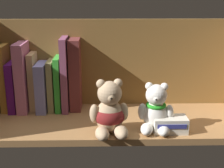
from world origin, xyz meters
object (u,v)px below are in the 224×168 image
at_px(book_0, 6,77).
at_px(book_3, 34,81).
at_px(teddy_bear_smaller, 156,110).
at_px(teddy_bear_larger, 110,112).
at_px(book_2, 24,76).
at_px(book_7, 66,73).
at_px(book_1, 15,85).
at_px(book_8, 76,74).
at_px(book_4, 43,85).
at_px(book_5, 52,84).
at_px(book_6, 59,82).
at_px(small_product_box, 170,124).

distance_m(book_0, book_3, 0.09).
bearing_deg(teddy_bear_smaller, teddy_bear_larger, -173.11).
distance_m(book_2, book_7, 0.14).
distance_m(book_1, book_3, 0.07).
bearing_deg(book_8, book_2, 180.00).
relative_size(book_8, teddy_bear_larger, 1.52).
bearing_deg(book_4, book_5, 0.00).
distance_m(book_4, book_6, 0.05).
relative_size(book_1, book_8, 0.69).
height_order(book_4, book_6, book_6).
distance_m(book_3, book_4, 0.03).
relative_size(book_3, book_7, 0.79).
bearing_deg(small_product_box, book_8, 144.97).
xyz_separation_m(book_1, book_3, (0.06, -0.00, 0.01)).
xyz_separation_m(book_3, small_product_box, (0.43, -0.20, -0.07)).
relative_size(book_1, book_2, 0.72).
relative_size(book_5, book_8, 0.71).
relative_size(book_6, book_7, 0.74).
bearing_deg(teddy_bear_larger, book_0, 149.53).
relative_size(book_1, teddy_bear_smaller, 1.17).
distance_m(book_0, book_5, 0.15).
height_order(book_3, book_4, book_3).
distance_m(book_2, book_4, 0.07).
height_order(book_4, book_7, book_7).
height_order(book_5, teddy_bear_larger, book_5).
relative_size(book_1, book_5, 0.97).
xyz_separation_m(book_2, book_8, (0.17, 0.00, 0.01)).
distance_m(book_1, book_7, 0.18).
height_order(book_1, book_2, book_2).
xyz_separation_m(book_3, book_5, (0.06, 0.00, -0.01)).
relative_size(book_6, small_product_box, 1.90).
distance_m(teddy_bear_larger, teddy_bear_smaller, 0.13).
bearing_deg(teddy_bear_larger, book_1, 147.44).
xyz_separation_m(book_0, book_5, (0.15, 0.00, -0.02)).
height_order(book_6, teddy_bear_larger, book_6).
bearing_deg(book_7, book_4, 180.00).
xyz_separation_m(book_2, teddy_bear_larger, (0.28, -0.20, -0.05)).
distance_m(book_1, small_product_box, 0.53).
bearing_deg(book_8, book_3, 180.00).
bearing_deg(book_6, book_7, -0.00).
distance_m(book_2, book_6, 0.12).
height_order(book_1, teddy_bear_smaller, book_1).
distance_m(book_0, book_6, 0.18).
xyz_separation_m(book_8, teddy_bear_larger, (0.11, -0.20, -0.06)).
height_order(book_1, book_4, book_1).
distance_m(teddy_bear_larger, small_product_box, 0.18).
xyz_separation_m(book_2, book_4, (0.06, 0.00, -0.03)).
xyz_separation_m(book_6, book_7, (0.02, -0.00, 0.03)).
bearing_deg(book_3, teddy_bear_larger, -38.68).
bearing_deg(book_6, small_product_box, -30.36).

